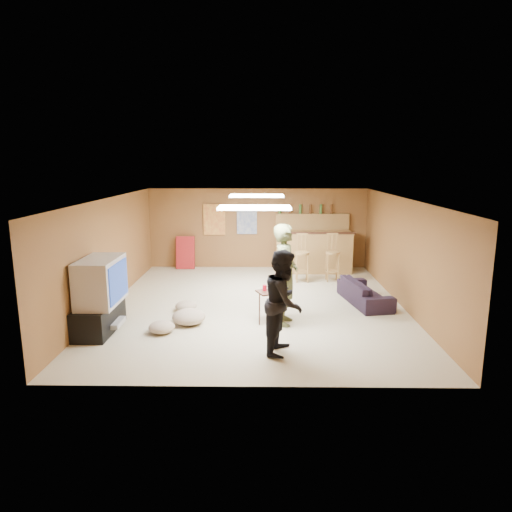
{
  "coord_description": "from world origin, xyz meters",
  "views": [
    {
      "loc": [
        0.14,
        -9.04,
        2.91
      ],
      "look_at": [
        0.0,
        0.2,
        1.0
      ],
      "focal_mm": 32.0,
      "sensor_mm": 36.0,
      "label": 1
    }
  ],
  "objects_px": {
    "sofa": "(365,292)",
    "bar_counter": "(313,252)",
    "person_olive": "(285,275)",
    "person_black": "(284,302)",
    "tv_body": "(101,281)",
    "tray_table": "(270,307)"
  },
  "relations": [
    {
      "from": "person_olive",
      "to": "person_black",
      "type": "height_order",
      "value": "person_olive"
    },
    {
      "from": "person_black",
      "to": "sofa",
      "type": "bearing_deg",
      "value": -20.77
    },
    {
      "from": "person_olive",
      "to": "person_black",
      "type": "distance_m",
      "value": 1.28
    },
    {
      "from": "sofa",
      "to": "tv_body",
      "type": "bearing_deg",
      "value": 98.5
    },
    {
      "from": "bar_counter",
      "to": "sofa",
      "type": "bearing_deg",
      "value": -74.27
    },
    {
      "from": "tv_body",
      "to": "bar_counter",
      "type": "bearing_deg",
      "value": 47.0
    },
    {
      "from": "bar_counter",
      "to": "person_black",
      "type": "relative_size",
      "value": 1.23
    },
    {
      "from": "person_olive",
      "to": "person_black",
      "type": "relative_size",
      "value": 1.14
    },
    {
      "from": "person_black",
      "to": "sofa",
      "type": "distance_m",
      "value": 3.16
    },
    {
      "from": "person_black",
      "to": "tray_table",
      "type": "xyz_separation_m",
      "value": [
        -0.18,
        1.32,
        -0.51
      ]
    },
    {
      "from": "person_olive",
      "to": "person_black",
      "type": "xyz_separation_m",
      "value": [
        -0.08,
        -1.27,
        -0.11
      ]
    },
    {
      "from": "person_olive",
      "to": "tray_table",
      "type": "relative_size",
      "value": 3.08
    },
    {
      "from": "tv_body",
      "to": "person_black",
      "type": "xyz_separation_m",
      "value": [
        3.11,
        -0.84,
        -0.09
      ]
    },
    {
      "from": "sofa",
      "to": "person_black",
      "type": "bearing_deg",
      "value": 133.95
    },
    {
      "from": "bar_counter",
      "to": "sofa",
      "type": "height_order",
      "value": "bar_counter"
    },
    {
      "from": "tv_body",
      "to": "sofa",
      "type": "height_order",
      "value": "tv_body"
    },
    {
      "from": "person_olive",
      "to": "sofa",
      "type": "distance_m",
      "value": 2.25
    },
    {
      "from": "sofa",
      "to": "bar_counter",
      "type": "bearing_deg",
      "value": 5.41
    },
    {
      "from": "bar_counter",
      "to": "person_black",
      "type": "bearing_deg",
      "value": -101.07
    },
    {
      "from": "bar_counter",
      "to": "tray_table",
      "type": "bearing_deg",
      "value": -107.05
    },
    {
      "from": "sofa",
      "to": "tray_table",
      "type": "height_order",
      "value": "tray_table"
    },
    {
      "from": "bar_counter",
      "to": "tv_body",
      "type": "bearing_deg",
      "value": -133.0
    }
  ]
}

